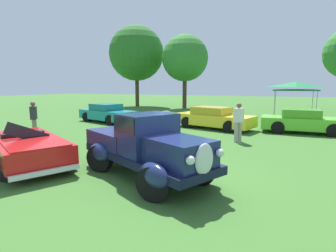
{
  "coord_description": "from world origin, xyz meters",
  "views": [
    {
      "loc": [
        2.73,
        -6.08,
        2.4
      ],
      "look_at": [
        -0.65,
        1.75,
        1.1
      ],
      "focal_mm": 28.12,
      "sensor_mm": 36.0,
      "label": 1
    }
  ],
  "objects_px": {
    "neighbor_convertible": "(27,146)",
    "show_car_teal": "(107,113)",
    "spectator_between_cars": "(34,118)",
    "feature_pickup_truck": "(146,145)",
    "show_car_yellow": "(213,118)",
    "spectator_near_truck": "(238,121)",
    "canopy_tent_left_field": "(295,86)",
    "show_car_lime": "(303,121)"
  },
  "relations": [
    {
      "from": "show_car_yellow",
      "to": "spectator_between_cars",
      "type": "xyz_separation_m",
      "value": [
        -7.07,
        -5.95,
        0.31
      ]
    },
    {
      "from": "neighbor_convertible",
      "to": "spectator_between_cars",
      "type": "height_order",
      "value": "spectator_between_cars"
    },
    {
      "from": "show_car_teal",
      "to": "canopy_tent_left_field",
      "type": "relative_size",
      "value": 1.53
    },
    {
      "from": "feature_pickup_truck",
      "to": "show_car_lime",
      "type": "relative_size",
      "value": 1.08
    },
    {
      "from": "spectator_near_truck",
      "to": "canopy_tent_left_field",
      "type": "relative_size",
      "value": 0.57
    },
    {
      "from": "feature_pickup_truck",
      "to": "neighbor_convertible",
      "type": "distance_m",
      "value": 3.87
    },
    {
      "from": "show_car_teal",
      "to": "show_car_lime",
      "type": "xyz_separation_m",
      "value": [
        11.76,
        0.59,
        -0.0
      ]
    },
    {
      "from": "spectator_between_cars",
      "to": "canopy_tent_left_field",
      "type": "relative_size",
      "value": 0.57
    },
    {
      "from": "canopy_tent_left_field",
      "to": "feature_pickup_truck",
      "type": "bearing_deg",
      "value": -104.38
    },
    {
      "from": "spectator_near_truck",
      "to": "canopy_tent_left_field",
      "type": "bearing_deg",
      "value": 76.25
    },
    {
      "from": "show_car_teal",
      "to": "show_car_lime",
      "type": "distance_m",
      "value": 11.77
    },
    {
      "from": "show_car_teal",
      "to": "canopy_tent_left_field",
      "type": "bearing_deg",
      "value": 32.17
    },
    {
      "from": "spectator_between_cars",
      "to": "feature_pickup_truck",
      "type": "bearing_deg",
      "value": -20.5
    },
    {
      "from": "feature_pickup_truck",
      "to": "show_car_teal",
      "type": "bearing_deg",
      "value": 131.38
    },
    {
      "from": "show_car_teal",
      "to": "show_car_yellow",
      "type": "xyz_separation_m",
      "value": [
        7.17,
        0.19,
        0.0
      ]
    },
    {
      "from": "show_car_yellow",
      "to": "spectator_between_cars",
      "type": "bearing_deg",
      "value": -139.93
    },
    {
      "from": "show_car_yellow",
      "to": "show_car_lime",
      "type": "xyz_separation_m",
      "value": [
        4.58,
        0.39,
        -0.0
      ]
    },
    {
      "from": "spectator_near_truck",
      "to": "feature_pickup_truck",
      "type": "bearing_deg",
      "value": -105.54
    },
    {
      "from": "feature_pickup_truck",
      "to": "show_car_yellow",
      "type": "bearing_deg",
      "value": 92.21
    },
    {
      "from": "show_car_yellow",
      "to": "spectator_between_cars",
      "type": "distance_m",
      "value": 9.24
    },
    {
      "from": "show_car_yellow",
      "to": "show_car_lime",
      "type": "distance_m",
      "value": 4.6
    },
    {
      "from": "neighbor_convertible",
      "to": "show_car_yellow",
      "type": "bearing_deg",
      "value": 69.19
    },
    {
      "from": "show_car_yellow",
      "to": "spectator_near_truck",
      "type": "height_order",
      "value": "spectator_near_truck"
    },
    {
      "from": "show_car_yellow",
      "to": "show_car_teal",
      "type": "bearing_deg",
      "value": -178.46
    },
    {
      "from": "show_car_yellow",
      "to": "canopy_tent_left_field",
      "type": "xyz_separation_m",
      "value": [
        4.38,
        7.08,
        1.82
      ]
    },
    {
      "from": "neighbor_convertible",
      "to": "show_car_teal",
      "type": "distance_m",
      "value": 9.72
    },
    {
      "from": "neighbor_convertible",
      "to": "spectator_near_truck",
      "type": "distance_m",
      "value": 8.05
    },
    {
      "from": "show_car_teal",
      "to": "spectator_between_cars",
      "type": "relative_size",
      "value": 2.69
    },
    {
      "from": "show_car_teal",
      "to": "show_car_lime",
      "type": "relative_size",
      "value": 1.1
    },
    {
      "from": "show_car_teal",
      "to": "spectator_between_cars",
      "type": "xyz_separation_m",
      "value": [
        0.1,
        -5.75,
        0.31
      ]
    },
    {
      "from": "feature_pickup_truck",
      "to": "neighbor_convertible",
      "type": "xyz_separation_m",
      "value": [
        -3.83,
        -0.47,
        -0.29
      ]
    },
    {
      "from": "show_car_yellow",
      "to": "canopy_tent_left_field",
      "type": "distance_m",
      "value": 8.52
    },
    {
      "from": "canopy_tent_left_field",
      "to": "show_car_teal",
      "type": "bearing_deg",
      "value": -147.83
    },
    {
      "from": "show_car_yellow",
      "to": "canopy_tent_left_field",
      "type": "bearing_deg",
      "value": 58.23
    },
    {
      "from": "spectator_near_truck",
      "to": "canopy_tent_left_field",
      "type": "height_order",
      "value": "canopy_tent_left_field"
    },
    {
      "from": "canopy_tent_left_field",
      "to": "neighbor_convertible",
      "type": "bearing_deg",
      "value": -115.84
    },
    {
      "from": "neighbor_convertible",
      "to": "spectator_near_truck",
      "type": "xyz_separation_m",
      "value": [
        5.36,
        5.99,
        0.34
      ]
    },
    {
      "from": "show_car_lime",
      "to": "canopy_tent_left_field",
      "type": "xyz_separation_m",
      "value": [
        -0.2,
        6.69,
        1.82
      ]
    },
    {
      "from": "feature_pickup_truck",
      "to": "spectator_near_truck",
      "type": "bearing_deg",
      "value": 74.46
    },
    {
      "from": "spectator_near_truck",
      "to": "canopy_tent_left_field",
      "type": "distance_m",
      "value": 10.68
    },
    {
      "from": "feature_pickup_truck",
      "to": "show_car_yellow",
      "type": "height_order",
      "value": "feature_pickup_truck"
    },
    {
      "from": "show_car_teal",
      "to": "show_car_yellow",
      "type": "relative_size",
      "value": 0.96
    }
  ]
}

